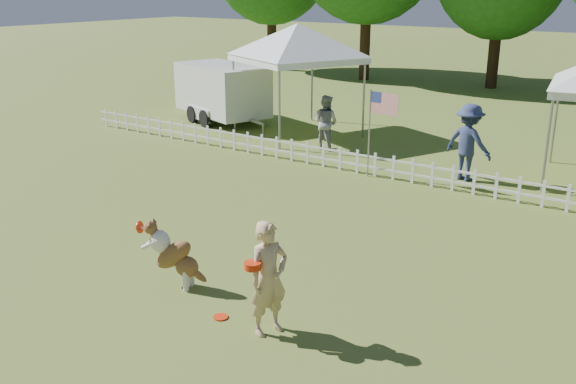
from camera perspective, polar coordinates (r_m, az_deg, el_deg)
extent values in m
plane|color=#49641F|center=(10.21, -7.23, -8.61)|extent=(120.00, 120.00, 0.00)
imported|color=tan|center=(8.65, -1.73, -7.68)|extent=(0.55, 0.68, 1.61)
cylinder|color=red|center=(9.40, -6.02, -10.99)|extent=(0.25, 0.25, 0.02)
imported|color=gray|center=(18.33, 3.36, 6.19)|extent=(0.78, 0.61, 1.57)
imported|color=navy|center=(15.96, 15.75, 4.26)|extent=(1.33, 0.95, 1.86)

